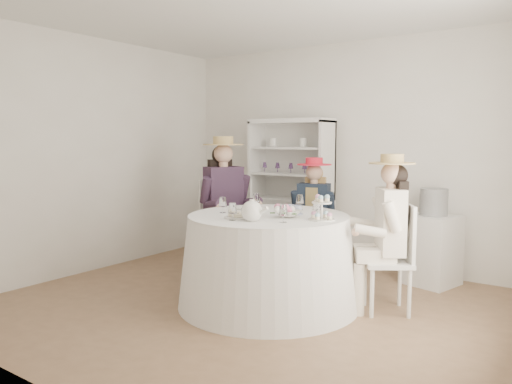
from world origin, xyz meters
The scene contains 22 objects.
ground centered at (0.00, 0.00, 0.00)m, with size 4.50×4.50×0.00m, color brown.
ceiling centered at (0.00, 0.00, 2.70)m, with size 4.50×4.50×0.00m, color white.
wall_back centered at (0.00, 2.00, 1.35)m, with size 4.50×4.50×0.00m, color silver.
wall_front centered at (0.00, -2.00, 1.35)m, with size 4.50×4.50×0.00m, color silver.
wall_left centered at (-2.25, 0.00, 1.35)m, with size 4.50×4.50×0.00m, color silver.
tea_table centered at (0.12, 0.12, 0.42)m, with size 1.67×1.67×0.85m.
hutch centered at (-0.60, 1.72, 0.63)m, with size 1.20×0.76×1.79m.
side_table centered at (1.17, 1.67, 0.37)m, with size 0.47×0.47×0.74m, color silver.
hatbox centered at (1.17, 1.67, 0.88)m, with size 0.28×0.28×0.28m, color black.
guest_left centered at (-0.81, 0.64, 0.88)m, with size 0.66×0.60×1.57m.
guest_mid centered at (0.01, 1.18, 0.76)m, with size 0.50×0.54×1.33m.
guest_right centered at (1.09, 0.57, 0.79)m, with size 0.60×0.57×1.41m.
spare_chair centered at (-0.96, 1.27, 0.57)m, with size 0.52×0.52×1.06m.
teacup_a centered at (-0.12, 0.20, 0.88)m, with size 0.09×0.09×0.07m, color white.
teacup_b centered at (0.19, 0.41, 0.88)m, with size 0.06×0.06×0.06m, color white.
teacup_c centered at (0.33, 0.29, 0.88)m, with size 0.10×0.10×0.08m, color white.
flower_bowl centered at (0.35, 0.10, 0.87)m, with size 0.22×0.22×0.05m, color white.
flower_arrangement centered at (0.34, 0.04, 0.93)m, with size 0.17×0.17×0.06m.
table_teapot centered at (0.21, -0.25, 0.93)m, with size 0.26×0.18×0.19m.
sandwich_plate centered at (0.01, -0.20, 0.86)m, with size 0.23×0.23×0.05m.
cupcake_stand centered at (0.67, 0.13, 0.92)m, with size 0.23×0.23×0.21m.
stemware_set centered at (0.12, 0.12, 0.92)m, with size 0.91×0.95×0.15m.
Camera 1 is at (2.65, -3.63, 1.53)m, focal length 35.00 mm.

